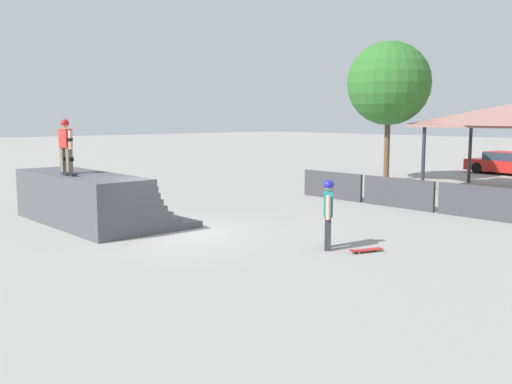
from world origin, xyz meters
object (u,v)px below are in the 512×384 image
skateboard_on_ground (365,250)px  tree_far_back (389,84)px  skateboard_on_deck (70,174)px  bystander_walking (328,208)px  parked_car_red (507,164)px  skater_on_deck (66,142)px

skateboard_on_ground → tree_far_back: (-8.93, 13.40, 4.79)m
skateboard_on_deck → skateboard_on_ground: (7.61, 3.88, -1.52)m
bystander_walking → parked_car_red: bearing=-27.1°
bystander_walking → skateboard_on_ground: bystander_walking is taller
skateboard_on_deck → parked_car_red: bearing=84.2°
skater_on_deck → skateboard_on_deck: bearing=-22.3°
skateboard_on_deck → tree_far_back: (-1.31, 17.27, 3.27)m
skater_on_deck → skateboard_on_ground: (8.21, 3.69, -2.39)m
parked_car_red → skater_on_deck: bearing=-87.8°
skater_on_deck → skateboard_on_ground: size_ratio=1.86×
skateboard_on_ground → parked_car_red: size_ratio=0.19×
skater_on_deck → skateboard_on_deck: size_ratio=1.95×
bystander_walking → skateboard_on_ground: bearing=-107.0°
skater_on_deck → skateboard_on_ground: skater_on_deck is taller
bystander_walking → tree_far_back: bearing=-10.6°
skateboard_on_ground → parked_car_red: (-6.12, 20.86, 0.54)m
bystander_walking → skateboard_on_deck: bearing=76.3°
skater_on_deck → bystander_walking: (7.36, 3.32, -1.45)m
skateboard_on_ground → tree_far_back: size_ratio=0.13×
tree_far_back → skateboard_on_ground: bearing=-56.3°
skater_on_deck → bystander_walking: bearing=18.7°
skateboard_on_ground → bystander_walking: bearing=-46.8°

